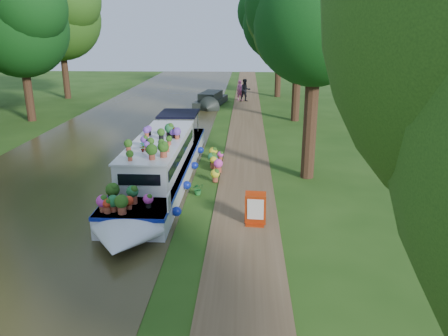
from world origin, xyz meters
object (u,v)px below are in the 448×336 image
second_boat (211,100)px  pedestrian_pink (240,90)px  sandwich_board (255,211)px  plant_boat (160,164)px  pedestrian_dark (245,90)px

second_boat → pedestrian_pink: 3.77m
sandwich_board → pedestrian_pink: bearing=96.5°
second_boat → plant_boat: bearing=-81.3°
pedestrian_pink → pedestrian_dark: size_ratio=0.91×
second_boat → pedestrian_pink: (2.34, 2.92, 0.43)m
second_boat → pedestrian_pink: size_ratio=3.51×
pedestrian_pink → pedestrian_dark: (0.46, -0.65, 0.09)m
plant_boat → pedestrian_dark: size_ratio=7.07×
second_boat → sandwich_board: second_boat is taller
pedestrian_dark → second_boat: bearing=-158.6°
sandwich_board → pedestrian_pink: pedestrian_pink is taller
sandwich_board → pedestrian_dark: (-0.48, 24.78, 0.48)m
plant_boat → second_boat: 18.75m
plant_boat → pedestrian_dark: plant_boat is taller
pedestrian_dark → plant_boat: bearing=-116.5°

